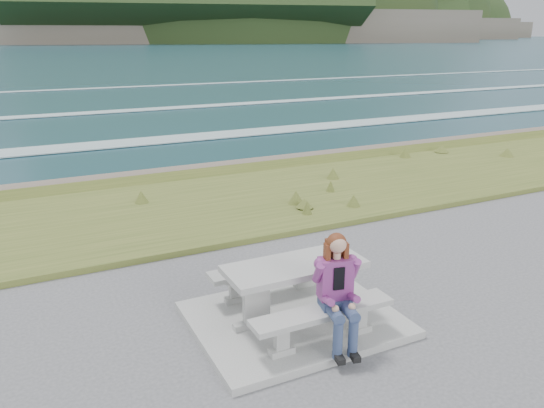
# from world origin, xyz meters

# --- Properties ---
(concrete_slab) EXTENTS (2.60, 2.10, 0.10)m
(concrete_slab) POSITION_xyz_m (0.00, 0.00, 0.05)
(concrete_slab) COLOR gray
(concrete_slab) RESTS_ON ground
(picnic_table) EXTENTS (1.80, 0.75, 0.75)m
(picnic_table) POSITION_xyz_m (0.00, 0.00, 0.68)
(picnic_table) COLOR gray
(picnic_table) RESTS_ON concrete_slab
(bench_landward) EXTENTS (1.80, 0.35, 0.45)m
(bench_landward) POSITION_xyz_m (0.00, -0.70, 0.45)
(bench_landward) COLOR gray
(bench_landward) RESTS_ON concrete_slab
(bench_seaward) EXTENTS (1.80, 0.35, 0.45)m
(bench_seaward) POSITION_xyz_m (0.00, 0.70, 0.45)
(bench_seaward) COLOR gray
(bench_seaward) RESTS_ON concrete_slab
(grass_verge) EXTENTS (160.00, 4.50, 0.22)m
(grass_verge) POSITION_xyz_m (0.00, 5.00, 0.00)
(grass_verge) COLOR #465720
(grass_verge) RESTS_ON ground
(shore_drop) EXTENTS (160.00, 0.80, 2.20)m
(shore_drop) POSITION_xyz_m (0.00, 7.90, 0.00)
(shore_drop) COLOR brown
(shore_drop) RESTS_ON ground
(ocean) EXTENTS (1600.00, 1600.00, 0.09)m
(ocean) POSITION_xyz_m (0.00, 25.09, -1.74)
(ocean) COLOR #1C4350
(ocean) RESTS_ON ground
(headland_range) EXTENTS (729.83, 363.95, 218.99)m
(headland_range) POSITION_xyz_m (190.23, 398.20, 9.95)
(headland_range) COLOR brown
(headland_range) RESTS_ON ground
(seated_woman) EXTENTS (0.50, 0.73, 1.37)m
(seated_woman) POSITION_xyz_m (0.14, -0.83, 0.60)
(seated_woman) COLOR navy
(seated_woman) RESTS_ON concrete_slab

